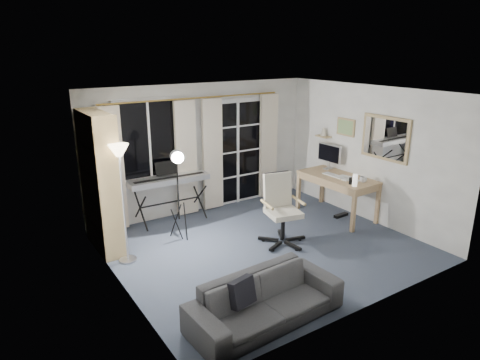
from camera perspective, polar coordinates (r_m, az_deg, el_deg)
name	(u,v)px	position (r m, az deg, el deg)	size (l,w,h in m)	color
floor	(264,247)	(6.85, 3.25, -8.91)	(4.50, 4.00, 0.02)	#394253
window	(149,139)	(7.54, -12.09, 5.36)	(1.20, 0.08, 1.40)	white
french_door	(237,152)	(8.43, -0.42, 3.69)	(1.32, 0.09, 2.11)	white
curtains	(199,156)	(7.91, -5.50, 3.20)	(3.60, 0.07, 2.13)	gold
bookshelf	(99,187)	(6.72, -18.29, -0.88)	(0.35, 1.00, 2.14)	tan
torchiere_lamp	(120,169)	(6.12, -15.68, 1.47)	(0.35, 0.35, 1.75)	#B2B2B7
keyboard_piano	(169,181)	(7.55, -9.44, -0.11)	(1.44, 0.73, 1.03)	black
studio_light	(177,167)	(6.71, -8.36, 1.69)	(0.33, 0.33, 1.53)	black
office_chair	(280,202)	(6.81, 5.35, -2.99)	(0.77, 0.77, 1.12)	black
desk	(338,181)	(7.99, 12.88, -0.14)	(0.77, 1.46, 0.77)	tan
monitor	(329,154)	(8.33, 11.80, 3.40)	(0.19, 0.56, 0.48)	silver
desk_clutter	(344,189)	(7.82, 13.75, -1.14)	(0.44, 0.88, 0.97)	white
mug	(363,179)	(7.70, 16.12, 0.17)	(0.13, 0.10, 0.13)	silver
wall_mirror	(385,138)	(7.60, 18.79, 5.30)	(0.04, 0.94, 0.74)	tan
framed_print	(346,127)	(8.17, 13.93, 6.86)	(0.03, 0.42, 0.32)	tan
wall_shelf	(323,133)	(8.50, 11.07, 6.12)	(0.16, 0.30, 0.18)	tan
sofa	(265,293)	(5.00, 3.41, -14.82)	(1.86, 0.63, 0.72)	#29292B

